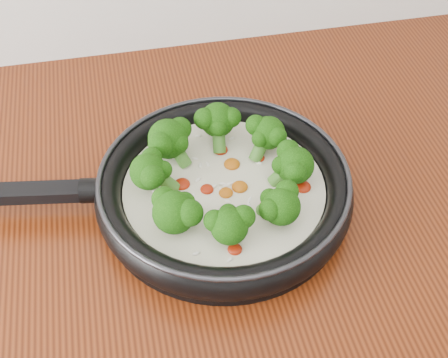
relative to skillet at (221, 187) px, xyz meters
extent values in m
cylinder|color=black|center=(0.00, 0.00, -0.03)|extent=(0.38, 0.38, 0.01)
torus|color=black|center=(0.00, 0.00, 0.00)|extent=(0.40, 0.40, 0.04)
torus|color=#2D2D33|center=(0.00, 0.00, 0.02)|extent=(0.39, 0.39, 0.01)
cube|color=black|center=(-0.26, 0.04, 0.00)|extent=(0.20, 0.06, 0.02)
cylinder|color=black|center=(-0.17, 0.03, 0.00)|extent=(0.04, 0.04, 0.03)
cylinder|color=#EBE6CC|center=(0.00, 0.00, -0.01)|extent=(0.31, 0.31, 0.02)
ellipsoid|color=#971B07|center=(0.01, 0.07, 0.00)|extent=(0.03, 0.03, 0.01)
ellipsoid|color=#971B07|center=(0.11, -0.03, 0.00)|extent=(0.02, 0.02, 0.01)
ellipsoid|color=#B3550B|center=(0.02, 0.04, 0.00)|extent=(0.02, 0.02, 0.01)
ellipsoid|color=#971B07|center=(-0.07, -0.01, 0.00)|extent=(0.02, 0.02, 0.01)
ellipsoid|color=#971B07|center=(0.06, 0.04, 0.00)|extent=(0.02, 0.02, 0.01)
ellipsoid|color=#B3550B|center=(0.00, -0.01, 0.00)|extent=(0.02, 0.02, 0.01)
ellipsoid|color=#971B07|center=(0.11, 0.05, 0.00)|extent=(0.03, 0.03, 0.01)
ellipsoid|color=#971B07|center=(0.10, 0.04, 0.00)|extent=(0.02, 0.02, 0.01)
ellipsoid|color=#B3550B|center=(0.02, -0.01, 0.00)|extent=(0.02, 0.02, 0.01)
ellipsoid|color=#971B07|center=(-0.01, -0.11, 0.00)|extent=(0.02, 0.02, 0.01)
ellipsoid|color=#971B07|center=(0.06, -0.06, 0.00)|extent=(0.02, 0.02, 0.01)
ellipsoid|color=#B3550B|center=(0.09, -0.01, 0.00)|extent=(0.03, 0.03, 0.01)
ellipsoid|color=#971B07|center=(-0.02, 0.00, 0.00)|extent=(0.02, 0.02, 0.01)
ellipsoid|color=#971B07|center=(-0.05, 0.01, 0.00)|extent=(0.03, 0.03, 0.01)
ellipsoid|color=#B3550B|center=(-0.08, -0.05, 0.00)|extent=(0.02, 0.02, 0.01)
ellipsoid|color=#971B07|center=(0.05, -0.05, 0.00)|extent=(0.02, 0.02, 0.01)
ellipsoid|color=white|center=(0.00, 0.00, 0.00)|extent=(0.01, 0.01, 0.00)
ellipsoid|color=white|center=(0.07, 0.00, 0.00)|extent=(0.01, 0.01, 0.00)
ellipsoid|color=white|center=(-0.01, 0.11, 0.00)|extent=(0.01, 0.01, 0.00)
ellipsoid|color=white|center=(0.00, -0.03, 0.00)|extent=(0.01, 0.01, 0.00)
ellipsoid|color=white|center=(-0.05, -0.11, 0.00)|extent=(0.01, 0.01, 0.00)
ellipsoid|color=white|center=(-0.03, 0.02, 0.00)|extent=(0.01, 0.01, 0.00)
ellipsoid|color=white|center=(0.06, 0.03, 0.00)|extent=(0.01, 0.01, 0.00)
ellipsoid|color=white|center=(-0.04, -0.01, 0.00)|extent=(0.01, 0.01, 0.00)
ellipsoid|color=white|center=(-0.09, 0.01, 0.00)|extent=(0.01, 0.01, 0.00)
ellipsoid|color=white|center=(0.00, -0.01, 0.00)|extent=(0.01, 0.01, 0.00)
ellipsoid|color=white|center=(-0.02, 0.04, 0.00)|extent=(0.01, 0.01, 0.00)
ellipsoid|color=white|center=(-0.01, -0.12, 0.00)|extent=(0.01, 0.01, 0.00)
ellipsoid|color=white|center=(0.03, -0.03, 0.00)|extent=(0.01, 0.01, 0.00)
ellipsoid|color=white|center=(-0.05, 0.07, 0.00)|extent=(0.01, 0.01, 0.00)
ellipsoid|color=white|center=(0.03, -0.04, 0.00)|extent=(0.00, 0.01, 0.00)
ellipsoid|color=white|center=(-0.01, 0.04, 0.00)|extent=(0.01, 0.01, 0.00)
ellipsoid|color=white|center=(0.01, 0.00, 0.00)|extent=(0.01, 0.01, 0.00)
ellipsoid|color=white|center=(-0.07, 0.07, 0.00)|extent=(0.01, 0.01, 0.00)
ellipsoid|color=white|center=(0.01, 0.00, 0.00)|extent=(0.01, 0.01, 0.00)
ellipsoid|color=white|center=(0.04, 0.09, 0.00)|extent=(0.01, 0.01, 0.00)
ellipsoid|color=white|center=(0.08, 0.06, 0.00)|extent=(0.01, 0.01, 0.00)
ellipsoid|color=white|center=(-0.01, 0.00, 0.00)|extent=(0.01, 0.01, 0.00)
ellipsoid|color=white|center=(-0.02, 0.06, 0.00)|extent=(0.01, 0.01, 0.00)
ellipsoid|color=white|center=(-0.02, -0.05, 0.00)|extent=(0.01, 0.01, 0.00)
cylinder|color=#4B872C|center=(0.08, -0.01, 0.01)|extent=(0.04, 0.02, 0.04)
sphere|color=black|center=(0.10, -0.01, 0.03)|extent=(0.06, 0.06, 0.05)
sphere|color=black|center=(0.09, 0.01, 0.04)|extent=(0.04, 0.04, 0.03)
sphere|color=black|center=(0.09, -0.03, 0.04)|extent=(0.03, 0.03, 0.03)
sphere|color=black|center=(0.08, -0.01, 0.03)|extent=(0.03, 0.03, 0.03)
cylinder|color=#4B872C|center=(0.06, 0.05, 0.01)|extent=(0.04, 0.04, 0.04)
sphere|color=black|center=(0.08, 0.06, 0.03)|extent=(0.05, 0.05, 0.05)
sphere|color=black|center=(0.06, 0.07, 0.04)|extent=(0.03, 0.03, 0.03)
sphere|color=black|center=(0.09, 0.04, 0.04)|extent=(0.03, 0.03, 0.03)
sphere|color=black|center=(0.06, 0.05, 0.03)|extent=(0.03, 0.03, 0.02)
cylinder|color=#4B872C|center=(0.01, 0.08, 0.02)|extent=(0.02, 0.04, 0.04)
sphere|color=black|center=(0.02, 0.10, 0.03)|extent=(0.06, 0.06, 0.05)
sphere|color=black|center=(0.00, 0.09, 0.04)|extent=(0.04, 0.04, 0.03)
sphere|color=black|center=(0.03, 0.09, 0.04)|extent=(0.03, 0.03, 0.03)
sphere|color=black|center=(0.01, 0.08, 0.04)|extent=(0.03, 0.03, 0.02)
cylinder|color=#4B872C|center=(-0.05, 0.06, 0.01)|extent=(0.04, 0.04, 0.04)
sphere|color=black|center=(-0.06, 0.07, 0.03)|extent=(0.06, 0.06, 0.06)
sphere|color=black|center=(-0.07, 0.05, 0.04)|extent=(0.04, 0.04, 0.03)
sphere|color=black|center=(-0.04, 0.08, 0.04)|extent=(0.04, 0.04, 0.03)
sphere|color=black|center=(-0.05, 0.06, 0.04)|extent=(0.03, 0.03, 0.03)
cylinder|color=#4B872C|center=(-0.07, 0.01, 0.02)|extent=(0.04, 0.02, 0.04)
sphere|color=black|center=(-0.09, 0.01, 0.03)|extent=(0.06, 0.06, 0.05)
sphere|color=black|center=(-0.09, -0.01, 0.04)|extent=(0.04, 0.04, 0.03)
sphere|color=black|center=(-0.09, 0.03, 0.04)|extent=(0.03, 0.03, 0.03)
sphere|color=black|center=(-0.07, 0.01, 0.04)|extent=(0.03, 0.03, 0.02)
cylinder|color=#4B872C|center=(-0.06, -0.05, 0.01)|extent=(0.04, 0.04, 0.04)
sphere|color=black|center=(-0.07, -0.06, 0.03)|extent=(0.06, 0.06, 0.05)
sphere|color=black|center=(-0.05, -0.07, 0.04)|extent=(0.04, 0.04, 0.03)
sphere|color=black|center=(-0.08, -0.04, 0.04)|extent=(0.04, 0.04, 0.03)
sphere|color=black|center=(-0.06, -0.05, 0.03)|extent=(0.03, 0.03, 0.03)
cylinder|color=#4B872C|center=(-0.01, -0.08, 0.01)|extent=(0.02, 0.04, 0.04)
sphere|color=black|center=(-0.01, -0.10, 0.03)|extent=(0.05, 0.05, 0.05)
sphere|color=black|center=(0.01, -0.09, 0.04)|extent=(0.03, 0.03, 0.03)
sphere|color=black|center=(-0.03, -0.09, 0.04)|extent=(0.03, 0.03, 0.03)
sphere|color=black|center=(-0.01, -0.08, 0.03)|extent=(0.03, 0.03, 0.02)
cylinder|color=#4B872C|center=(0.05, -0.06, 0.01)|extent=(0.04, 0.04, 0.04)
sphere|color=black|center=(0.06, -0.08, 0.03)|extent=(0.06, 0.06, 0.05)
sphere|color=black|center=(0.07, -0.06, 0.04)|extent=(0.03, 0.03, 0.03)
sphere|color=black|center=(0.04, -0.09, 0.04)|extent=(0.03, 0.03, 0.03)
sphere|color=black|center=(0.05, -0.06, 0.03)|extent=(0.03, 0.03, 0.02)
camera|label=1|loc=(-0.11, -0.55, 0.59)|focal=48.48mm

